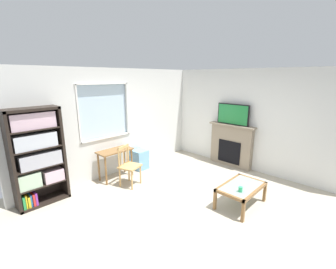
{
  "coord_description": "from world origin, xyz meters",
  "views": [
    {
      "loc": [
        -3.07,
        -2.44,
        2.38
      ],
      "look_at": [
        0.34,
        0.84,
        1.17
      ],
      "focal_mm": 24.33,
      "sensor_mm": 36.0,
      "label": 1
    }
  ],
  "objects_px": {
    "wooden_chair": "(129,165)",
    "fireplace": "(231,145)",
    "desk_under_window": "(115,155)",
    "sippy_cup": "(240,189)",
    "bookshelf": "(36,154)",
    "tv": "(233,114)",
    "coffee_table": "(241,188)",
    "plastic_drawer_unit": "(140,159)"
  },
  "relations": [
    {
      "from": "wooden_chair",
      "to": "fireplace",
      "type": "bearing_deg",
      "value": -21.66
    },
    {
      "from": "desk_under_window",
      "to": "sippy_cup",
      "type": "xyz_separation_m",
      "value": [
        0.72,
        -2.82,
        -0.12
      ]
    },
    {
      "from": "bookshelf",
      "to": "desk_under_window",
      "type": "distance_m",
      "value": 1.67
    },
    {
      "from": "fireplace",
      "to": "tv",
      "type": "height_order",
      "value": "tv"
    },
    {
      "from": "bookshelf",
      "to": "coffee_table",
      "type": "height_order",
      "value": "bookshelf"
    },
    {
      "from": "plastic_drawer_unit",
      "to": "sippy_cup",
      "type": "relative_size",
      "value": 5.65
    },
    {
      "from": "wooden_chair",
      "to": "fireplace",
      "type": "xyz_separation_m",
      "value": [
        2.65,
        -1.05,
        0.11
      ]
    },
    {
      "from": "desk_under_window",
      "to": "wooden_chair",
      "type": "bearing_deg",
      "value": -89.94
    },
    {
      "from": "plastic_drawer_unit",
      "to": "fireplace",
      "type": "relative_size",
      "value": 0.4
    },
    {
      "from": "bookshelf",
      "to": "sippy_cup",
      "type": "distance_m",
      "value": 3.78
    },
    {
      "from": "fireplace",
      "to": "coffee_table",
      "type": "distance_m",
      "value": 2.06
    },
    {
      "from": "bookshelf",
      "to": "coffee_table",
      "type": "distance_m",
      "value": 3.87
    },
    {
      "from": "wooden_chair",
      "to": "coffee_table",
      "type": "relative_size",
      "value": 0.93
    },
    {
      "from": "coffee_table",
      "to": "tv",
      "type": "bearing_deg",
      "value": 34.75
    },
    {
      "from": "desk_under_window",
      "to": "plastic_drawer_unit",
      "type": "bearing_deg",
      "value": 3.74
    },
    {
      "from": "wooden_chair",
      "to": "tv",
      "type": "height_order",
      "value": "tv"
    },
    {
      "from": "bookshelf",
      "to": "desk_under_window",
      "type": "height_order",
      "value": "bookshelf"
    },
    {
      "from": "desk_under_window",
      "to": "fireplace",
      "type": "relative_size",
      "value": 0.65
    },
    {
      "from": "bookshelf",
      "to": "wooden_chair",
      "type": "distance_m",
      "value": 1.8
    },
    {
      "from": "bookshelf",
      "to": "fireplace",
      "type": "height_order",
      "value": "bookshelf"
    },
    {
      "from": "desk_under_window",
      "to": "coffee_table",
      "type": "distance_m",
      "value": 2.9
    },
    {
      "from": "coffee_table",
      "to": "desk_under_window",
      "type": "bearing_deg",
      "value": 109.28
    },
    {
      "from": "plastic_drawer_unit",
      "to": "fireplace",
      "type": "bearing_deg",
      "value": -40.68
    },
    {
      "from": "tv",
      "to": "coffee_table",
      "type": "height_order",
      "value": "tv"
    },
    {
      "from": "wooden_chair",
      "to": "coffee_table",
      "type": "height_order",
      "value": "wooden_chair"
    },
    {
      "from": "plastic_drawer_unit",
      "to": "fireplace",
      "type": "distance_m",
      "value": 2.5
    },
    {
      "from": "sippy_cup",
      "to": "plastic_drawer_unit",
      "type": "bearing_deg",
      "value": 89.19
    },
    {
      "from": "wooden_chair",
      "to": "desk_under_window",
      "type": "bearing_deg",
      "value": 90.06
    },
    {
      "from": "wooden_chair",
      "to": "sippy_cup",
      "type": "height_order",
      "value": "wooden_chair"
    },
    {
      "from": "wooden_chair",
      "to": "tv",
      "type": "xyz_separation_m",
      "value": [
        2.63,
        -1.05,
        0.96
      ]
    },
    {
      "from": "tv",
      "to": "fireplace",
      "type": "bearing_deg",
      "value": 0.0
    },
    {
      "from": "desk_under_window",
      "to": "sippy_cup",
      "type": "bearing_deg",
      "value": -75.57
    },
    {
      "from": "tv",
      "to": "wooden_chair",
      "type": "bearing_deg",
      "value": 158.2
    },
    {
      "from": "bookshelf",
      "to": "tv",
      "type": "xyz_separation_m",
      "value": [
        4.24,
        -1.67,
        0.44
      ]
    },
    {
      "from": "fireplace",
      "to": "bookshelf",
      "type": "bearing_deg",
      "value": 158.56
    },
    {
      "from": "bookshelf",
      "to": "fireplace",
      "type": "distance_m",
      "value": 4.59
    },
    {
      "from": "bookshelf",
      "to": "plastic_drawer_unit",
      "type": "height_order",
      "value": "bookshelf"
    },
    {
      "from": "bookshelf",
      "to": "tv",
      "type": "relative_size",
      "value": 2.11
    },
    {
      "from": "desk_under_window",
      "to": "coffee_table",
      "type": "bearing_deg",
      "value": -70.72
    },
    {
      "from": "desk_under_window",
      "to": "fireplace",
      "type": "height_order",
      "value": "fireplace"
    },
    {
      "from": "plastic_drawer_unit",
      "to": "coffee_table",
      "type": "relative_size",
      "value": 0.53
    },
    {
      "from": "bookshelf",
      "to": "coffee_table",
      "type": "relative_size",
      "value": 1.92
    }
  ]
}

